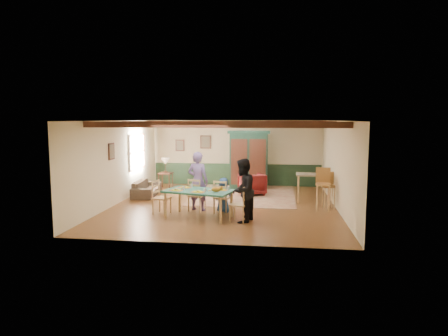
# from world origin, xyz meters

# --- Properties ---
(floor) EXTENTS (8.00, 8.00, 0.00)m
(floor) POSITION_xyz_m (0.00, 0.00, 0.00)
(floor) COLOR #593219
(floor) RESTS_ON ground
(wall_back) EXTENTS (7.00, 0.02, 2.70)m
(wall_back) POSITION_xyz_m (0.00, 4.00, 1.35)
(wall_back) COLOR beige
(wall_back) RESTS_ON floor
(wall_left) EXTENTS (0.02, 8.00, 2.70)m
(wall_left) POSITION_xyz_m (-3.50, 0.00, 1.35)
(wall_left) COLOR beige
(wall_left) RESTS_ON floor
(wall_right) EXTENTS (0.02, 8.00, 2.70)m
(wall_right) POSITION_xyz_m (3.50, 0.00, 1.35)
(wall_right) COLOR beige
(wall_right) RESTS_ON floor
(ceiling) EXTENTS (7.00, 8.00, 0.02)m
(ceiling) POSITION_xyz_m (0.00, 0.00, 2.70)
(ceiling) COLOR white
(ceiling) RESTS_ON wall_back
(wainscot_back) EXTENTS (6.95, 0.03, 0.90)m
(wainscot_back) POSITION_xyz_m (0.00, 3.98, 0.45)
(wainscot_back) COLOR #1D3521
(wainscot_back) RESTS_ON floor
(ceiling_beam_front) EXTENTS (6.95, 0.16, 0.16)m
(ceiling_beam_front) POSITION_xyz_m (0.00, -2.30, 2.61)
(ceiling_beam_front) COLOR black
(ceiling_beam_front) RESTS_ON ceiling
(ceiling_beam_mid) EXTENTS (6.95, 0.16, 0.16)m
(ceiling_beam_mid) POSITION_xyz_m (0.00, 0.40, 2.61)
(ceiling_beam_mid) COLOR black
(ceiling_beam_mid) RESTS_ON ceiling
(ceiling_beam_back) EXTENTS (6.95, 0.16, 0.16)m
(ceiling_beam_back) POSITION_xyz_m (0.00, 3.00, 2.61)
(ceiling_beam_back) COLOR black
(ceiling_beam_back) RESTS_ON ceiling
(window_left) EXTENTS (0.06, 1.60, 1.30)m
(window_left) POSITION_xyz_m (-3.47, 1.70, 1.55)
(window_left) COLOR white
(window_left) RESTS_ON wall_left
(picture_left_wall) EXTENTS (0.04, 0.42, 0.52)m
(picture_left_wall) POSITION_xyz_m (-3.47, -0.60, 1.75)
(picture_left_wall) COLOR #7B745A
(picture_left_wall) RESTS_ON wall_left
(picture_back_a) EXTENTS (0.45, 0.04, 0.55)m
(picture_back_a) POSITION_xyz_m (-1.30, 3.97, 1.80)
(picture_back_a) COLOR #7B745A
(picture_back_a) RESTS_ON wall_back
(picture_back_b) EXTENTS (0.38, 0.04, 0.48)m
(picture_back_b) POSITION_xyz_m (-2.40, 3.97, 1.65)
(picture_back_b) COLOR #7B745A
(picture_back_b) RESTS_ON wall_back
(dining_table) EXTENTS (2.06, 1.46, 0.78)m
(dining_table) POSITION_xyz_m (-0.50, -1.68, 0.39)
(dining_table) COLOR #1D5D4E
(dining_table) RESTS_ON floor
(dining_chair_far_left) EXTENTS (0.53, 0.55, 0.98)m
(dining_chair_far_left) POSITION_xyz_m (-0.72, -0.85, 0.49)
(dining_chair_far_left) COLOR tan
(dining_chair_far_left) RESTS_ON floor
(dining_chair_far_right) EXTENTS (0.53, 0.55, 0.98)m
(dining_chair_far_right) POSITION_xyz_m (0.08, -1.06, 0.49)
(dining_chair_far_right) COLOR tan
(dining_chair_far_right) RESTS_ON floor
(dining_chair_end_left) EXTENTS (0.55, 0.53, 0.98)m
(dining_chair_end_left) POSITION_xyz_m (-1.66, -1.39, 0.49)
(dining_chair_end_left) COLOR tan
(dining_chair_end_left) RESTS_ON floor
(dining_chair_end_right) EXTENTS (0.55, 0.53, 0.98)m
(dining_chair_end_right) POSITION_xyz_m (0.65, -1.97, 0.49)
(dining_chair_end_right) COLOR tan
(dining_chair_end_right) RESTS_ON floor
(person_man) EXTENTS (0.74, 0.57, 1.79)m
(person_man) POSITION_xyz_m (-0.70, -0.77, 0.89)
(person_man) COLOR slate
(person_man) RESTS_ON floor
(person_woman) EXTENTS (0.83, 0.96, 1.71)m
(person_woman) POSITION_xyz_m (0.75, -2.00, 0.85)
(person_woman) COLOR black
(person_woman) RESTS_ON floor
(person_child) EXTENTS (0.57, 0.45, 1.04)m
(person_child) POSITION_xyz_m (0.10, -0.98, 0.52)
(person_child) COLOR #23498E
(person_child) RESTS_ON floor
(cat) EXTENTS (0.40, 0.23, 0.19)m
(cat) POSITION_xyz_m (0.03, -1.92, 0.87)
(cat) COLOR orange
(cat) RESTS_ON dining_table
(place_setting_near_left) EXTENTS (0.48, 0.40, 0.11)m
(place_setting_near_left) POSITION_xyz_m (-1.12, -1.79, 0.83)
(place_setting_near_left) COLOR yellow
(place_setting_near_left) RESTS_ON dining_table
(place_setting_near_center) EXTENTS (0.48, 0.40, 0.11)m
(place_setting_near_center) POSITION_xyz_m (-0.46, -1.95, 0.83)
(place_setting_near_center) COLOR yellow
(place_setting_near_center) RESTS_ON dining_table
(place_setting_far_left) EXTENTS (0.48, 0.40, 0.11)m
(place_setting_far_left) POSITION_xyz_m (-0.99, -1.29, 0.83)
(place_setting_far_left) COLOR yellow
(place_setting_far_left) RESTS_ON dining_table
(place_setting_far_right) EXTENTS (0.48, 0.40, 0.11)m
(place_setting_far_right) POSITION_xyz_m (0.11, -1.57, 0.83)
(place_setting_far_right) COLOR yellow
(place_setting_far_right) RESTS_ON dining_table
(area_rug) EXTENTS (3.69, 4.36, 0.01)m
(area_rug) POSITION_xyz_m (0.49, 1.84, 0.01)
(area_rug) COLOR #BEB18A
(area_rug) RESTS_ON floor
(armoire) EXTENTS (1.63, 0.66, 2.30)m
(armoire) POSITION_xyz_m (0.57, 3.16, 1.15)
(armoire) COLOR #122E23
(armoire) RESTS_ON floor
(armchair) EXTENTS (1.11, 1.13, 0.78)m
(armchair) POSITION_xyz_m (0.77, 1.92, 0.39)
(armchair) COLOR #450D11
(armchair) RESTS_ON floor
(sofa) EXTENTS (0.88, 1.92, 0.54)m
(sofa) POSITION_xyz_m (-3.01, 1.31, 0.27)
(sofa) COLOR #392E23
(sofa) RESTS_ON floor
(end_table) EXTENTS (0.55, 0.55, 0.64)m
(end_table) POSITION_xyz_m (-2.71, 2.80, 0.32)
(end_table) COLOR black
(end_table) RESTS_ON floor
(table_lamp) EXTENTS (0.33, 0.33, 0.58)m
(table_lamp) POSITION_xyz_m (-2.71, 2.80, 0.93)
(table_lamp) COLOR beige
(table_lamp) RESTS_ON end_table
(counter_table) EXTENTS (1.19, 0.74, 0.96)m
(counter_table) POSITION_xyz_m (2.87, 0.78, 0.48)
(counter_table) COLOR tan
(counter_table) RESTS_ON floor
(bar_stool_left) EXTENTS (0.48, 0.52, 1.28)m
(bar_stool_left) POSITION_xyz_m (3.05, -0.28, 0.64)
(bar_stool_left) COLOR #AA7942
(bar_stool_left) RESTS_ON floor
(bar_stool_right) EXTENTS (0.45, 0.48, 1.12)m
(bar_stool_right) POSITION_xyz_m (3.25, -0.03, 0.56)
(bar_stool_right) COLOR #AA7942
(bar_stool_right) RESTS_ON floor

